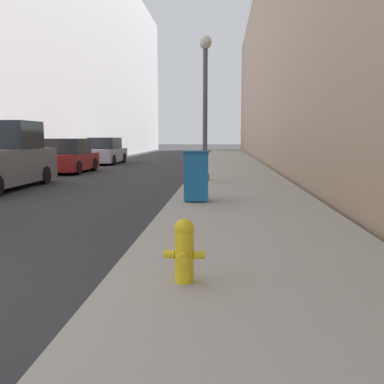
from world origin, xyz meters
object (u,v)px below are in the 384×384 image
object	(u,v)px
fire_hydrant	(184,249)
lamppost	(205,94)
parked_sedan_far	(105,152)
parked_sedan_near	(69,157)
trash_bin	(196,175)

from	to	relation	value
fire_hydrant	lamppost	world-z (taller)	lamppost
parked_sedan_far	parked_sedan_near	bearing A→B (deg)	-89.18
fire_hydrant	trash_bin	distance (m)	5.93
parked_sedan_near	parked_sedan_far	xyz separation A→B (m)	(-0.10, 6.82, 0.02)
trash_bin	parked_sedan_far	world-z (taller)	parked_sedan_far
parked_sedan_near	parked_sedan_far	world-z (taller)	parked_sedan_far
trash_bin	lamppost	xyz separation A→B (m)	(0.01, 4.99, 2.43)
trash_bin	parked_sedan_far	bearing A→B (deg)	112.40
trash_bin	lamppost	world-z (taller)	lamppost
trash_bin	lamppost	distance (m)	5.55
fire_hydrant	lamppost	bearing A→B (deg)	91.13
fire_hydrant	parked_sedan_far	bearing A→B (deg)	107.39
trash_bin	parked_sedan_far	xyz separation A→B (m)	(-6.79, 16.46, -0.00)
fire_hydrant	parked_sedan_near	bearing A→B (deg)	113.95
fire_hydrant	trash_bin	world-z (taller)	trash_bin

